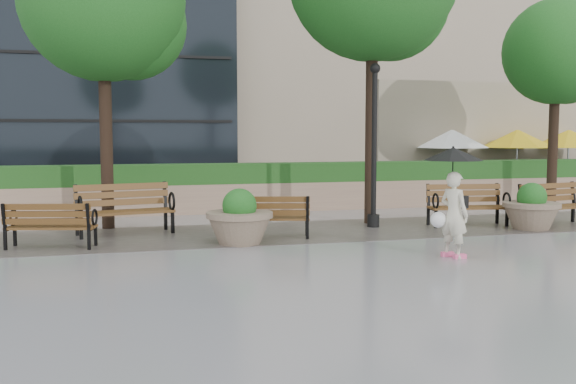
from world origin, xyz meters
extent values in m
plane|color=gray|center=(0.00, 0.00, 0.00)|extent=(100.00, 100.00, 0.00)
cube|color=#383330|center=(0.00, 3.00, 0.01)|extent=(28.00, 3.20, 0.01)
cube|color=tan|center=(0.00, 7.00, 0.40)|extent=(24.00, 0.80, 0.80)
cube|color=#1B4617|center=(0.00, 7.00, 1.08)|extent=(24.00, 0.75, 0.55)
cube|color=tan|center=(9.50, 10.00, 2.00)|extent=(10.00, 0.60, 4.00)
cube|color=#1B4617|center=(9.00, 7.80, 0.45)|extent=(8.00, 0.50, 0.90)
cube|color=black|center=(0.00, 11.00, 0.00)|extent=(40.00, 7.00, 0.00)
cube|color=brown|center=(-5.33, 2.26, 0.40)|extent=(1.71, 0.86, 0.05)
cube|color=brown|center=(-5.39, 2.01, 0.68)|extent=(1.62, 0.49, 0.39)
cube|color=black|center=(-5.34, 2.23, 0.21)|extent=(1.73, 0.95, 0.42)
torus|color=black|center=(-4.54, 2.24, 0.57)|extent=(0.12, 0.34, 0.34)
torus|color=black|center=(-6.05, 2.60, 0.57)|extent=(0.12, 0.34, 0.34)
cube|color=brown|center=(-3.94, 3.52, 0.50)|extent=(2.12, 1.00, 0.06)
cube|color=brown|center=(-4.00, 3.83, 0.85)|extent=(2.02, 0.53, 0.48)
cube|color=black|center=(-3.95, 3.56, 0.26)|extent=(2.14, 1.11, 0.52)
torus|color=black|center=(-4.85, 3.13, 0.70)|extent=(0.14, 0.42, 0.42)
torus|color=black|center=(-2.96, 3.51, 0.70)|extent=(0.14, 0.42, 0.42)
cube|color=brown|center=(-1.03, 2.39, 0.41)|extent=(1.75, 0.91, 0.05)
cube|color=brown|center=(-1.10, 2.14, 0.70)|extent=(1.65, 0.53, 0.39)
cube|color=black|center=(-1.04, 2.37, 0.21)|extent=(1.77, 1.00, 0.43)
torus|color=black|center=(-0.22, 2.36, 0.58)|extent=(0.13, 0.34, 0.34)
torus|color=black|center=(-1.75, 2.75, 0.58)|extent=(0.13, 0.34, 0.34)
cube|color=brown|center=(3.86, 2.78, 0.45)|extent=(1.89, 0.78, 0.05)
cube|color=brown|center=(3.89, 3.06, 0.76)|extent=(1.83, 0.36, 0.43)
cube|color=black|center=(3.86, 2.81, 0.23)|extent=(1.90, 0.88, 0.47)
torus|color=black|center=(2.98, 2.71, 0.63)|extent=(0.10, 0.38, 0.38)
torus|color=black|center=(4.69, 2.48, 0.63)|extent=(0.10, 0.38, 0.38)
cube|color=brown|center=(5.93, 2.27, 0.45)|extent=(1.93, 0.92, 0.05)
cube|color=brown|center=(5.87, 2.56, 0.77)|extent=(1.85, 0.50, 0.44)
cube|color=black|center=(5.92, 2.30, 0.24)|extent=(1.95, 1.02, 0.48)
torus|color=black|center=(5.11, 1.91, 0.64)|extent=(0.13, 0.38, 0.38)
cylinder|color=#7F6B56|center=(-1.78, 1.78, 0.58)|extent=(1.32, 1.32, 0.11)
sphere|color=#123F12|center=(-1.78, 1.78, 0.76)|extent=(0.68, 0.68, 0.68)
cylinder|color=#7F6B56|center=(5.01, 1.99, 0.57)|extent=(1.27, 1.27, 0.10)
sphere|color=#123F12|center=(5.01, 1.99, 0.74)|extent=(0.66, 0.66, 0.66)
cylinder|color=black|center=(1.66, 3.22, 1.81)|extent=(0.12, 0.12, 3.61)
cylinder|color=black|center=(1.66, 3.22, 0.15)|extent=(0.28, 0.28, 0.30)
sphere|color=black|center=(1.66, 3.22, 3.66)|extent=(0.24, 0.24, 0.24)
cylinder|color=black|center=(-4.32, 4.60, 2.42)|extent=(0.28, 0.28, 4.84)
sphere|color=#123F12|center=(-3.72, 4.90, 4.70)|extent=(2.58, 2.58, 2.58)
cylinder|color=black|center=(1.82, 3.83, 2.76)|extent=(0.28, 0.28, 5.51)
sphere|color=#123F12|center=(2.42, 4.13, 5.35)|extent=(2.83, 2.83, 2.83)
cylinder|color=black|center=(8.09, 5.36, 2.10)|extent=(0.28, 0.28, 4.21)
sphere|color=#123F12|center=(8.09, 5.36, 4.51)|extent=(3.00, 3.00, 3.00)
sphere|color=#123F12|center=(8.69, 5.66, 4.09)|extent=(2.10, 2.10, 2.10)
cylinder|color=black|center=(6.93, 9.09, 0.05)|extent=(0.40, 0.40, 0.10)
cylinder|color=#99999E|center=(6.93, 9.09, 1.10)|extent=(0.06, 0.06, 2.20)
cone|color=white|center=(6.93, 9.09, 2.00)|extent=(2.50, 2.50, 0.60)
cylinder|color=black|center=(9.28, 8.80, 0.05)|extent=(0.40, 0.40, 0.10)
cylinder|color=#99999E|center=(9.28, 8.80, 1.10)|extent=(0.06, 0.06, 2.20)
cone|color=gold|center=(9.28, 8.80, 2.00)|extent=(2.50, 2.50, 0.60)
cylinder|color=black|center=(11.15, 8.54, 0.05)|extent=(0.40, 0.40, 0.10)
cylinder|color=#99999E|center=(11.15, 8.54, 1.10)|extent=(0.06, 0.06, 2.20)
cone|color=gold|center=(11.15, 8.54, 2.00)|extent=(2.50, 2.50, 0.60)
imported|color=silver|center=(-3.05, 10.20, 0.60)|extent=(3.71, 1.53, 1.19)
imported|color=beige|center=(1.61, -0.55, 0.81)|extent=(0.61, 0.70, 1.62)
cube|color=#F2598C|center=(1.56, -0.44, 0.04)|extent=(0.18, 0.24, 0.08)
cube|color=#F2598C|center=(1.66, -0.68, 0.04)|extent=(0.18, 0.24, 0.08)
cube|color=black|center=(1.79, -0.42, 0.96)|extent=(0.21, 0.32, 0.22)
sphere|color=white|center=(1.38, -0.41, 0.66)|extent=(0.28, 0.28, 0.28)
cylinder|color=black|center=(1.59, -0.50, 1.42)|extent=(0.02, 0.02, 0.86)
cone|color=black|center=(1.59, -0.50, 1.82)|extent=(1.05, 1.05, 0.22)
camera|label=1|loc=(-4.09, -10.58, 2.18)|focal=40.00mm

